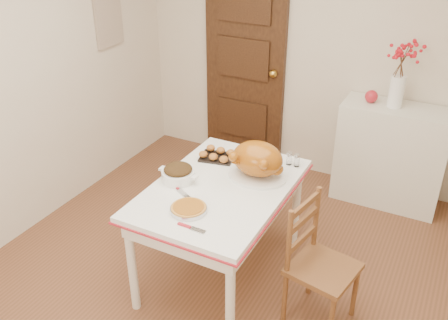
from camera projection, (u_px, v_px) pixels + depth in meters
The scene contains 18 objects.
floor at pixel (213, 288), 3.59m from camera, with size 3.50×4.00×0.00m, color brown.
wall_back at pixel (315, 51), 4.55m from camera, with size 3.50×0.00×2.50m, color beige.
wall_left at pixel (8, 87), 3.71m from camera, with size 0.00×4.00×2.50m, color beige.
door_back at pixel (245, 64), 4.92m from camera, with size 0.85×0.06×2.06m, color #422612.
photo_board at pixel (109, 21), 4.51m from camera, with size 0.03×0.35×0.45m, color #C2B597.
sideboard at pixel (390, 155), 4.41m from camera, with size 0.93×0.41×0.93m, color silver.
kitchen_table at pixel (221, 232), 3.54m from camera, with size 0.89×1.30×0.78m, color white, non-canonical shape.
chair_oak at pixel (324, 266), 3.13m from camera, with size 0.39×0.39×0.89m, color brown, non-canonical shape.
berry_vase at pixel (399, 75), 4.07m from camera, with size 0.29×0.29×0.56m, color white, non-canonical shape.
apple at pixel (371, 96), 4.26m from camera, with size 0.11×0.11×0.11m, color #AF1C28.
turkey_platter at pixel (257, 161), 3.39m from camera, with size 0.42×0.34×0.27m, color #A05409, non-canonical shape.
pumpkin_pie at pixel (189, 208), 3.08m from camera, with size 0.23×0.23×0.05m, color #945315.
stuffing_dish at pixel (178, 173), 3.40m from camera, with size 0.29×0.23×0.11m, color #3A240F, non-canonical shape.
rolls_tray at pixel (217, 154), 3.69m from camera, with size 0.25×0.19×0.07m, color #9F612C, non-canonical shape.
pie_server at pixel (191, 228), 2.93m from camera, with size 0.19×0.05×0.01m, color silver, non-canonical shape.
carving_knife at pixel (181, 191), 3.29m from camera, with size 0.23×0.05×0.01m, color silver, non-canonical shape.
drinking_glass at pixel (258, 153), 3.67m from camera, with size 0.06×0.06×0.10m, color white.
shaker_pair at pixel (293, 159), 3.59m from camera, with size 0.10×0.04×0.10m, color white, non-canonical shape.
Camera 1 is at (1.32, -2.37, 2.53)m, focal length 39.46 mm.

